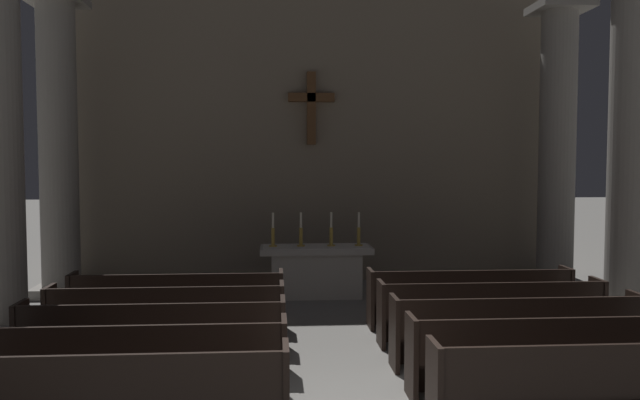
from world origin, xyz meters
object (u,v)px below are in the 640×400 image
column_right_second (631,150)px  pew_left_row_5 (178,302)px  pew_left_row_3 (153,338)px  pew_left_row_1 (112,398)px  pew_right_row_3 (518,331)px  pew_left_row_4 (167,318)px  column_right_third (557,152)px  pew_left_row_2 (136,364)px  altar (316,270)px  column_left_third (59,151)px  candlestick_outer_right (359,235)px  candlestick_outer_left (273,236)px  candlestick_inner_right (331,235)px  pew_right_row_4 (491,312)px  pew_right_row_5 (470,297)px  pew_right_row_1 (597,386)px  candlestick_inner_left (301,235)px  pew_right_row_2 (552,354)px

column_right_second → pew_left_row_5: bearing=-179.2°
pew_left_row_3 → column_right_second: size_ratio=0.56×
pew_left_row_1 → pew_right_row_3: bearing=23.9°
pew_left_row_4 → column_right_third: size_ratio=0.56×
pew_left_row_2 → column_right_third: bearing=39.2°
altar → column_left_third: bearing=175.0°
pew_left_row_1 → pew_left_row_3: 2.08m
column_right_third → candlestick_outer_right: 4.55m
column_left_third → altar: size_ratio=2.69×
pew_right_row_3 → column_left_third: 9.26m
candlestick_outer_left → candlestick_outer_right: 1.70m
pew_left_row_2 → pew_left_row_5: size_ratio=1.00×
pew_left_row_3 → candlestick_inner_right: 5.32m
pew_left_row_4 → column_right_second: bearing=8.8°
column_left_third → pew_right_row_4: bearing=-28.1°
pew_right_row_5 → candlestick_inner_right: bearing=129.6°
pew_right_row_4 → candlestick_outer_left: (-3.20, 3.52, 0.75)m
pew_right_row_4 → column_right_second: (2.72, 1.14, 2.40)m
column_right_third → pew_right_row_1: bearing=-111.0°
pew_left_row_5 → candlestick_outer_left: size_ratio=4.96×
pew_left_row_3 → candlestick_inner_left: 5.05m
pew_left_row_5 → pew_right_row_1: size_ratio=1.00×
candlestick_inner_left → pew_left_row_3: bearing=-114.2°
pew_right_row_5 → column_right_second: column_right_second is taller
pew_left_row_5 → column_left_third: 4.66m
pew_right_row_5 → altar: (-2.35, 2.48, 0.06)m
column_left_third → candlestick_inner_left: size_ratio=8.87×
pew_left_row_4 → column_right_second: size_ratio=0.56×
pew_left_row_5 → candlestick_inner_left: bearing=50.4°
pew_right_row_1 → candlestick_outer_left: candlestick_outer_left is taller
pew_left_row_1 → pew_right_row_3: (4.69, 2.08, 0.00)m
pew_left_row_2 → candlestick_inner_left: bearing=69.9°
pew_left_row_1 → pew_right_row_4: bearing=33.6°
pew_right_row_5 → candlestick_inner_left: (-2.65, 2.48, 0.75)m
pew_left_row_1 → column_right_third: 10.53m
pew_left_row_4 → candlestick_inner_left: bearing=59.8°
pew_left_row_3 → pew_left_row_5: 2.08m
pew_left_row_2 → pew_right_row_2: size_ratio=1.00×
candlestick_outer_left → candlestick_inner_right: size_ratio=1.00×
pew_left_row_1 → pew_right_row_1: 4.69m
pew_right_row_3 → column_right_third: (2.72, 5.00, 2.40)m
pew_right_row_4 → candlestick_inner_left: (-2.65, 3.52, 0.75)m
pew_right_row_4 → pew_right_row_5: 1.04m
altar → candlestick_inner_left: 0.75m
pew_left_row_1 → altar: (2.35, 6.63, 0.06)m
pew_left_row_1 → candlestick_inner_left: candlestick_inner_left is taller
candlestick_outer_left → candlestick_outer_right: bearing=0.0°
pew_right_row_3 → pew_right_row_5: 2.08m
column_right_third → candlestick_outer_right: column_right_third is taller
column_right_second → candlestick_inner_left: bearing=156.2°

